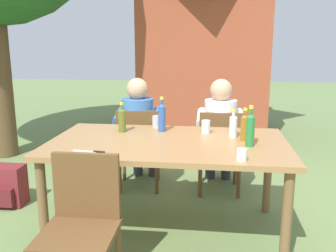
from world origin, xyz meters
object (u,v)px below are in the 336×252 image
Objects in this scene: dining_table at (168,150)px; bottle_clear at (233,125)px; bottle_olive at (122,119)px; backpack_by_near_side at (9,186)px; bottle_green at (250,129)px; chair_far_right at (220,148)px; cup_white at (242,155)px; cup_glass at (206,127)px; person_in_white_shirt at (140,127)px; brick_kiosk at (204,43)px; table_knife at (91,152)px; bottle_blue at (162,117)px; chair_near_left at (82,220)px; bottle_amber at (245,127)px; cup_steel at (157,122)px; person_in_plaid_shirt at (220,129)px; chair_far_left at (139,145)px.

bottle_clear is at bearing 18.32° from dining_table.
backpack_by_near_side is at bearing 177.25° from bottle_olive.
chair_far_right is at bearing 102.46° from bottle_green.
cup_glass is (-0.25, 0.72, 0.02)m from cup_white.
chair_far_right is at bearing 34.32° from bottle_olive.
brick_kiosk reaches higher than person_in_white_shirt.
bottle_green reaches higher than dining_table.
dining_table is 0.66m from bottle_green.
bottle_olive reaches higher than table_knife.
bottle_blue is at bearing 0.16° from backpack_by_near_side.
backpack_by_near_side is (-2.19, 0.38, -0.72)m from bottle_green.
table_knife is (-0.08, 0.46, 0.29)m from chair_near_left.
brick_kiosk is (0.59, 2.58, 0.86)m from person_in_white_shirt.
chair_near_left is 10.82× the size of cup_white.
cup_steel is at bearing 153.08° from bottle_amber.
bottle_amber is (-0.03, 0.16, -0.02)m from bottle_green.
chair_near_left is at bearing -115.24° from person_in_plaid_shirt.
bottle_olive is at bearing -140.86° from person_in_plaid_shirt.
cup_glass is (-0.13, -0.66, 0.17)m from person_in_plaid_shirt.
brick_kiosk is (-0.26, 2.69, 1.03)m from chair_far_right.
bottle_blue is 0.99m from cup_white.
chair_far_left is 0.56m from cup_steel.
chair_near_left reaches higher than table_knife.
bottle_green is 1.02× the size of bottle_blue.
person_in_white_shirt is 2.78m from brick_kiosk.
brick_kiosk is at bearing 61.68° from backpack_by_near_side.
cup_white is (0.97, -0.69, -0.07)m from bottle_olive.
cup_steel reaches higher than chair_far_left.
bottle_olive reaches higher than cup_white.
dining_table is 2.14× the size of chair_far_right.
chair_far_right is 0.77m from cup_steel.
bottle_olive reaches higher than chair_far_left.
chair_near_left is 2.24× the size of backpack_by_near_side.
person_in_plaid_shirt reaches higher than table_knife.
cup_white is at bearing -102.84° from bottle_green.
bottle_green is at bearing 36.07° from chair_near_left.
bottle_amber is 2.28m from backpack_by_near_side.
person_in_white_shirt reaches higher than backpack_by_near_side.
chair_near_left is at bearing -137.97° from bottle_amber.
chair_far_left and chair_near_left have the same top height.
chair_far_right is 2.08m from backpack_by_near_side.
chair_near_left is at bearing -45.00° from backpack_by_near_side.
person_in_white_shirt reaches higher than bottle_olive.
person_in_white_shirt reaches higher than bottle_blue.
bottle_clear is 2.06× the size of cup_glass.
chair_far_right reaches higher than table_knife.
dining_table is at bearing -172.37° from bottle_amber.
chair_far_left is at bearing 116.10° from dining_table.
bottle_olive is at bearing -177.52° from cup_glass.
bottle_amber is at bearing 22.36° from table_knife.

